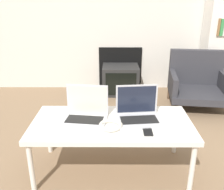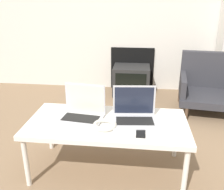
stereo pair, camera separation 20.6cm
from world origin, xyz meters
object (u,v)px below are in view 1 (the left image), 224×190
(laptop_right, at_px, (138,112))
(phone, at_px, (147,130))
(laptop_left, at_px, (86,112))
(armchair, at_px, (197,81))
(headphones, at_px, (111,125))
(tv, at_px, (120,80))

(laptop_right, xyz_separation_m, phone, (0.05, -0.18, -0.05))
(laptop_left, height_order, phone, laptop_left)
(phone, bearing_deg, armchair, 61.04)
(laptop_left, bearing_deg, armchair, 52.78)
(laptop_right, relative_size, phone, 2.40)
(laptop_right, bearing_deg, headphones, -153.82)
(laptop_right, relative_size, armchair, 0.46)
(laptop_left, bearing_deg, tv, 86.67)
(laptop_left, relative_size, phone, 2.43)
(phone, bearing_deg, laptop_right, 105.08)
(laptop_right, relative_size, headphones, 2.00)
(headphones, bearing_deg, phone, -12.08)
(laptop_right, xyz_separation_m, tv, (-0.08, 1.67, -0.28))
(tv, height_order, armchair, armchair)
(laptop_right, relative_size, tv, 0.68)
(phone, height_order, armchair, armchair)
(phone, height_order, tv, phone)
(phone, xyz_separation_m, tv, (-0.13, 1.85, -0.23))
(tv, relative_size, armchair, 0.67)
(laptop_left, xyz_separation_m, laptop_right, (0.39, 0.00, 0.00))
(laptop_right, xyz_separation_m, armchair, (0.85, 1.28, -0.17))
(headphones, distance_m, armchair, 1.76)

